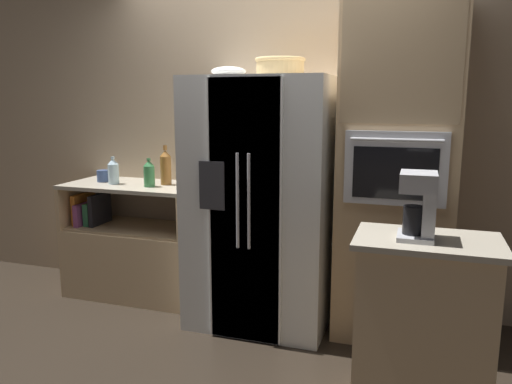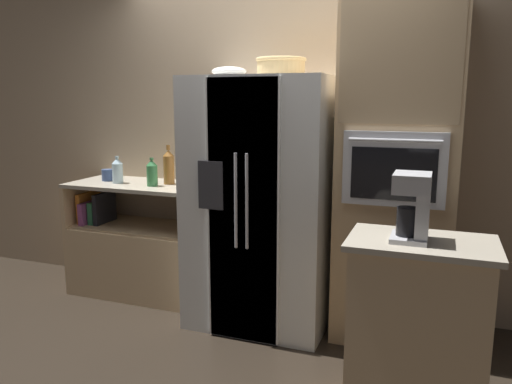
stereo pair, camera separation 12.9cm
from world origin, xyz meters
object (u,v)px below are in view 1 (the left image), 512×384
(refrigerator, at_px, (263,202))
(wall_oven, at_px, (397,171))
(bottle_tall, at_px, (166,167))
(wicker_basket, at_px, (280,67))
(fruit_bowl, at_px, (229,71))
(bottle_short, at_px, (149,173))
(bottle_wide, at_px, (113,171))
(coffee_maker, at_px, (422,203))
(mug, at_px, (103,176))

(refrigerator, relative_size, wall_oven, 0.78)
(bottle_tall, bearing_deg, wicker_basket, -4.03)
(fruit_bowl, relative_size, bottle_tall, 0.76)
(fruit_bowl, distance_m, bottle_tall, 1.00)
(wall_oven, height_order, bottle_short, wall_oven)
(bottle_wide, xyz_separation_m, coffee_maker, (2.36, -0.90, 0.08))
(bottle_tall, distance_m, bottle_short, 0.15)
(bottle_wide, height_order, mug, bottle_wide)
(wall_oven, relative_size, bottle_short, 10.09)
(fruit_bowl, bearing_deg, wicker_basket, 29.49)
(wall_oven, bearing_deg, wicker_basket, 178.35)
(bottle_short, bearing_deg, bottle_wide, 176.36)
(wall_oven, relative_size, wicker_basket, 6.44)
(bottle_wide, distance_m, mug, 0.17)
(bottle_tall, xyz_separation_m, bottle_short, (-0.08, -0.13, -0.03))
(bottle_tall, bearing_deg, wall_oven, -2.93)
(wicker_basket, height_order, bottle_tall, wicker_basket)
(wall_oven, relative_size, coffee_maker, 6.84)
(wall_oven, bearing_deg, mug, 178.70)
(wicker_basket, bearing_deg, mug, 178.89)
(fruit_bowl, xyz_separation_m, coffee_maker, (1.30, -0.76, -0.68))
(wicker_basket, bearing_deg, coffee_maker, -43.77)
(wall_oven, bearing_deg, bottle_wide, -179.62)
(wicker_basket, bearing_deg, bottle_tall, 175.97)
(wall_oven, distance_m, bottle_wide, 2.21)
(bottle_tall, xyz_separation_m, coffee_maker, (1.95, -1.01, 0.04))
(wall_oven, height_order, wicker_basket, wall_oven)
(bottle_wide, relative_size, mug, 1.65)
(wall_oven, bearing_deg, bottle_tall, 177.07)
(refrigerator, bearing_deg, bottle_wide, 176.81)
(fruit_bowl, height_order, bottle_tall, fruit_bowl)
(fruit_bowl, bearing_deg, refrigerator, 16.81)
(wicker_basket, bearing_deg, refrigerator, -128.53)
(bottle_tall, bearing_deg, mug, -176.13)
(wall_oven, relative_size, fruit_bowl, 9.47)
(bottle_short, bearing_deg, mug, 169.57)
(wicker_basket, xyz_separation_m, bottle_wide, (-1.38, -0.04, -0.80))
(refrigerator, relative_size, bottle_tall, 5.58)
(refrigerator, xyz_separation_m, bottle_short, (-0.95, 0.05, 0.16))
(mug, bearing_deg, bottle_tall, 3.87)
(wicker_basket, relative_size, fruit_bowl, 1.47)
(wicker_basket, bearing_deg, bottle_wide, -178.41)
(bottle_tall, bearing_deg, bottle_short, -121.16)
(refrigerator, xyz_separation_m, fruit_bowl, (-0.23, -0.07, 0.92))
(fruit_bowl, relative_size, bottle_short, 1.07)
(mug, bearing_deg, wicker_basket, -1.11)
(refrigerator, xyz_separation_m, wall_oven, (0.91, 0.09, 0.26))
(bottle_short, distance_m, bottle_wide, 0.34)
(wicker_basket, relative_size, bottle_wide, 1.59)
(bottle_wide, xyz_separation_m, mug, (-0.15, 0.07, -0.06))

